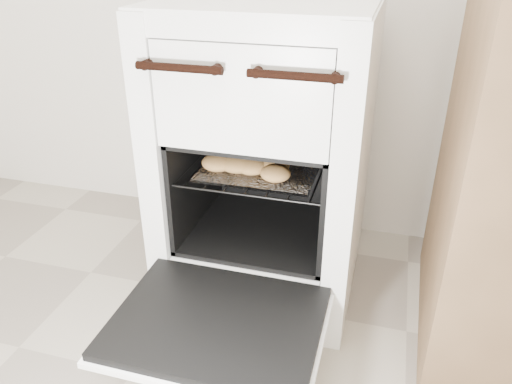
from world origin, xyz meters
TOP-DOWN VIEW (x-y plane):
  - stove at (-0.11, 1.20)m, footprint 0.55×0.61m
  - oven_door at (-0.11, 0.74)m, footprint 0.49×0.38m
  - oven_rack at (-0.11, 1.14)m, footprint 0.40×0.38m
  - foil_sheet at (-0.11, 1.12)m, footprint 0.31×0.27m
  - baked_rolls at (-0.13, 1.09)m, footprint 0.28×0.24m

SIDE VIEW (x-z plane):
  - oven_door at x=-0.11m, z-range 0.17..0.20m
  - stove at x=-0.11m, z-range -0.01..0.83m
  - oven_rack at x=-0.11m, z-range 0.41..0.41m
  - foil_sheet at x=-0.11m, z-range 0.41..0.42m
  - baked_rolls at x=-0.13m, z-range 0.42..0.46m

